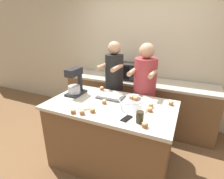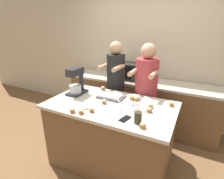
# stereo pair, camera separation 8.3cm
# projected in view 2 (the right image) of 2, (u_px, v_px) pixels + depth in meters

# --- Properties ---
(ground_plane) EXTENTS (16.00, 16.00, 0.00)m
(ground_plane) POSITION_uv_depth(u_px,v_px,m) (111.00, 162.00, 2.56)
(ground_plane) COLOR brown
(back_wall) EXTENTS (10.00, 0.06, 2.70)m
(back_wall) POSITION_uv_depth(u_px,v_px,m) (147.00, 54.00, 3.40)
(back_wall) COLOR beige
(back_wall) RESTS_ON ground_plane
(island_counter) EXTENTS (1.63, 0.93, 0.94)m
(island_counter) POSITION_uv_depth(u_px,v_px,m) (110.00, 135.00, 2.40)
(island_counter) COLOR brown
(island_counter) RESTS_ON ground_plane
(back_counter) EXTENTS (2.80, 0.60, 0.92)m
(back_counter) POSITION_uv_depth(u_px,v_px,m) (139.00, 103.00, 3.42)
(back_counter) COLOR brown
(back_counter) RESTS_ON ground_plane
(person_left) EXTENTS (0.31, 0.49, 1.66)m
(person_left) POSITION_uv_depth(u_px,v_px,m) (116.00, 89.00, 2.90)
(person_left) COLOR #232328
(person_left) RESTS_ON ground_plane
(person_right) EXTENTS (0.35, 0.51, 1.65)m
(person_right) POSITION_uv_depth(u_px,v_px,m) (145.00, 95.00, 2.70)
(person_right) COLOR #33384C
(person_right) RESTS_ON ground_plane
(stand_mixer) EXTENTS (0.20, 0.30, 0.38)m
(stand_mixer) POSITION_uv_depth(u_px,v_px,m) (76.00, 83.00, 2.51)
(stand_mixer) COLOR #232328
(stand_mixer) RESTS_ON island_counter
(mixing_bowl) EXTENTS (0.30, 0.30, 0.12)m
(mixing_bowl) POSITION_uv_depth(u_px,v_px,m) (130.00, 104.00, 2.09)
(mixing_bowl) COLOR #BCBCC1
(mixing_bowl) RESTS_ON island_counter
(baking_tray) EXTENTS (0.35, 0.25, 0.04)m
(baking_tray) POSITION_uv_depth(u_px,v_px,m) (111.00, 96.00, 2.42)
(baking_tray) COLOR #4C4C51
(baking_tray) RESTS_ON island_counter
(microwave_oven) EXTENTS (0.47, 0.33, 0.30)m
(microwave_oven) POSITION_uv_depth(u_px,v_px,m) (129.00, 71.00, 3.30)
(microwave_oven) COLOR black
(microwave_oven) RESTS_ON back_counter
(cell_phone) EXTENTS (0.10, 0.16, 0.01)m
(cell_phone) POSITION_uv_depth(u_px,v_px,m) (125.00, 119.00, 1.87)
(cell_phone) COLOR black
(cell_phone) RESTS_ON island_counter
(drinking_glass) EXTENTS (0.08, 0.08, 0.12)m
(drinking_glass) POSITION_uv_depth(u_px,v_px,m) (138.00, 118.00, 1.78)
(drinking_glass) COLOR #332D1E
(drinking_glass) RESTS_ON island_counter
(small_plate) EXTENTS (0.18, 0.18, 0.02)m
(small_plate) POSITION_uv_depth(u_px,v_px,m) (85.00, 106.00, 2.16)
(small_plate) COLOR beige
(small_plate) RESTS_ON island_counter
(cupcake_0) EXTENTS (0.06, 0.06, 0.06)m
(cupcake_0) POSITION_uv_depth(u_px,v_px,m) (149.00, 110.00, 2.01)
(cupcake_0) COLOR #9E6038
(cupcake_0) RESTS_ON island_counter
(cupcake_1) EXTENTS (0.06, 0.06, 0.06)m
(cupcake_1) POSITION_uv_depth(u_px,v_px,m) (92.00, 110.00, 2.01)
(cupcake_1) COLOR #9E6038
(cupcake_1) RESTS_ON island_counter
(cupcake_2) EXTENTS (0.06, 0.06, 0.06)m
(cupcake_2) POSITION_uv_depth(u_px,v_px,m) (104.00, 101.00, 2.23)
(cupcake_2) COLOR #9E6038
(cupcake_2) RESTS_ON island_counter
(cupcake_3) EXTENTS (0.06, 0.06, 0.06)m
(cupcake_3) POSITION_uv_depth(u_px,v_px,m) (143.00, 125.00, 1.70)
(cupcake_3) COLOR #9E6038
(cupcake_3) RESTS_ON island_counter
(cupcake_4) EXTENTS (0.06, 0.06, 0.06)m
(cupcake_4) POSITION_uv_depth(u_px,v_px,m) (132.00, 97.00, 2.35)
(cupcake_4) COLOR #9E6038
(cupcake_4) RESTS_ON island_counter
(cupcake_5) EXTENTS (0.06, 0.06, 0.06)m
(cupcake_5) POSITION_uv_depth(u_px,v_px,m) (103.00, 88.00, 2.70)
(cupcake_5) COLOR #9E6038
(cupcake_5) RESTS_ON island_counter
(cupcake_6) EXTENTS (0.06, 0.06, 0.06)m
(cupcake_6) POSITION_uv_depth(u_px,v_px,m) (151.00, 106.00, 2.11)
(cupcake_6) COLOR #9E6038
(cupcake_6) RESTS_ON island_counter
(cupcake_7) EXTENTS (0.06, 0.06, 0.06)m
(cupcake_7) POSITION_uv_depth(u_px,v_px,m) (72.00, 110.00, 2.00)
(cupcake_7) COLOR #9E6038
(cupcake_7) RESTS_ON island_counter
(cupcake_8) EXTENTS (0.06, 0.06, 0.06)m
(cupcake_8) POSITION_uv_depth(u_px,v_px,m) (171.00, 104.00, 2.16)
(cupcake_8) COLOR #9E6038
(cupcake_8) RESTS_ON island_counter
(cupcake_9) EXTENTS (0.06, 0.06, 0.06)m
(cupcake_9) POSITION_uv_depth(u_px,v_px,m) (136.00, 99.00, 2.32)
(cupcake_9) COLOR #9E6038
(cupcake_9) RESTS_ON island_counter
(cupcake_10) EXTENTS (0.06, 0.06, 0.06)m
(cupcake_10) POSITION_uv_depth(u_px,v_px,m) (81.00, 111.00, 1.97)
(cupcake_10) COLOR #9E6038
(cupcake_10) RESTS_ON island_counter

